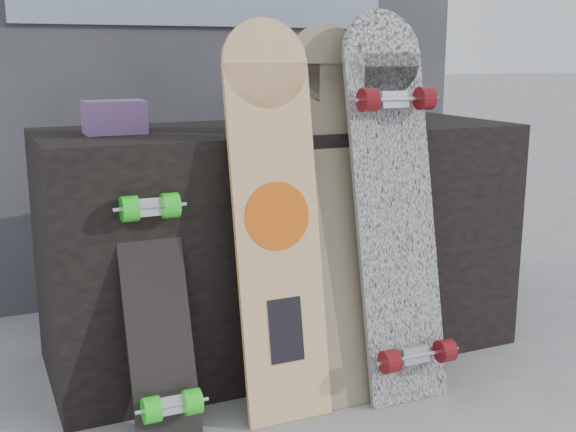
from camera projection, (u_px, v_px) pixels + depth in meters
name	position (u px, v px, depth m)	size (l,w,h in m)	color
ground	(350.00, 409.00, 2.16)	(60.00, 60.00, 0.00)	slate
vendor_table	(283.00, 241.00, 2.51)	(1.60, 0.60, 0.80)	black
booth	(204.00, 39.00, 3.11)	(2.40, 0.22, 2.20)	#35353B
merch_box_purple	(114.00, 117.00, 2.19)	(0.18, 0.12, 0.10)	#613D7D
merch_box_small	(355.00, 107.00, 2.47)	(0.14, 0.14, 0.12)	#613D7D
merch_box_flat	(297.00, 112.00, 2.65)	(0.22, 0.10, 0.06)	#D1B78C
longboard_geisha	(276.00, 210.00, 2.05)	(0.26, 0.22, 1.14)	beige
longboard_celtic	(340.00, 201.00, 2.19)	(0.25, 0.30, 1.13)	#C8B588
longboard_cascadia	(395.00, 199.00, 2.18)	(0.27, 0.33, 1.17)	silver
skateboard_dark	(156.00, 288.00, 1.98)	(0.18, 0.32, 0.80)	black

